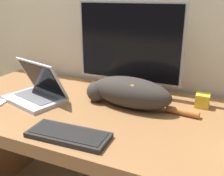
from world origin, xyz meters
TOP-DOWN VIEW (x-y plane):
  - desk at (0.00, 0.39)m, footprint 1.75×0.78m
  - monitor at (0.03, 0.67)m, footprint 0.59×0.19m
  - laptop at (-0.37, 0.36)m, footprint 0.35×0.29m
  - external_keyboard at (-0.01, 0.10)m, footprint 0.33×0.15m
  - cat at (0.10, 0.48)m, footprint 0.57×0.21m
  - small_toy at (0.44, 0.63)m, footprint 0.07×0.07m

SIDE VIEW (x-z plane):
  - desk at x=0.00m, z-range 0.23..1.00m
  - external_keyboard at x=-0.01m, z-range 0.76..0.78m
  - small_toy at x=0.44m, z-range 0.76..0.83m
  - laptop at x=-0.37m, z-range 0.70..0.91m
  - cat at x=0.10m, z-range 0.76..0.91m
  - monitor at x=0.03m, z-range 0.77..1.27m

